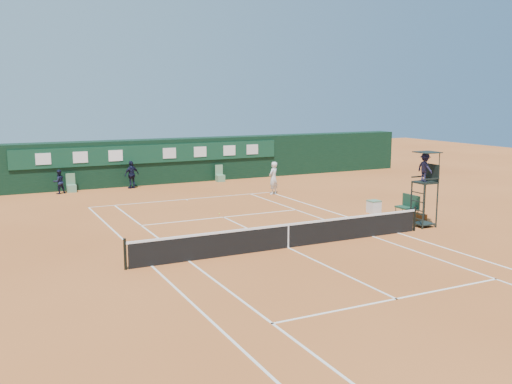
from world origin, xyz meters
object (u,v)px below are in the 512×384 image
at_px(cooler, 374,206).
at_px(player, 273,178).
at_px(umpire_chair, 425,173).
at_px(player_bench, 409,205).
at_px(tennis_net, 288,235).

relative_size(cooler, player, 0.33).
height_order(umpire_chair, cooler, umpire_chair).
height_order(player_bench, player, player).
bearing_deg(tennis_net, player, 64.49).
distance_m(tennis_net, umpire_chair, 7.62).
bearing_deg(tennis_net, player_bench, 16.53).
xyz_separation_m(player_bench, player, (-2.86, 8.76, 0.39)).
bearing_deg(tennis_net, umpire_chair, 3.80).
distance_m(tennis_net, player, 12.41).
height_order(umpire_chair, player, umpire_chair).
bearing_deg(player, player_bench, 76.95).
xyz_separation_m(umpire_chair, player, (-2.01, 10.70, -1.47)).
height_order(tennis_net, player_bench, same).
bearing_deg(cooler, player, 105.17).
xyz_separation_m(tennis_net, player_bench, (8.20, 2.43, 0.09)).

